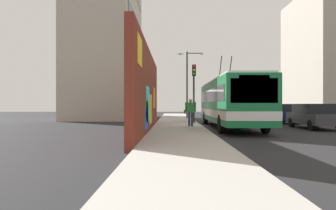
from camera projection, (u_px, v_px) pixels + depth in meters
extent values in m
plane|color=#232326|center=(201.00, 127.00, 20.02)|extent=(80.00, 80.00, 0.00)
cube|color=#ADA8A0|center=(178.00, 125.00, 20.04)|extent=(48.00, 3.20, 0.15)
cube|color=maroon|center=(147.00, 92.00, 15.94)|extent=(13.75, 0.30, 4.48)
cube|color=blue|center=(147.00, 118.00, 13.58)|extent=(1.46, 0.02, 1.03)
cube|color=orange|center=(154.00, 98.00, 19.38)|extent=(1.85, 0.02, 1.36)
cube|color=yellow|center=(140.00, 51.00, 10.77)|extent=(1.44, 0.02, 1.09)
cube|color=green|center=(147.00, 110.00, 13.78)|extent=(0.99, 0.02, 0.85)
cube|color=#33D8E5|center=(148.00, 104.00, 14.31)|extent=(1.78, 0.02, 1.74)
cube|color=yellow|center=(151.00, 109.00, 16.15)|extent=(1.89, 0.02, 1.65)
cube|color=#B2A899|center=(107.00, 30.00, 31.84)|extent=(12.42, 6.32, 19.66)
cube|color=black|center=(136.00, 79.00, 31.81)|extent=(10.56, 0.04, 1.10)
cube|color=black|center=(136.00, 50.00, 31.80)|extent=(10.56, 0.04, 1.10)
cube|color=black|center=(136.00, 21.00, 31.80)|extent=(10.56, 0.04, 1.10)
cube|color=#19723F|center=(230.00, 102.00, 18.91)|extent=(11.32, 2.57, 2.56)
cube|color=silver|center=(230.00, 81.00, 18.91)|extent=(10.87, 2.36, 0.12)
cube|color=white|center=(230.00, 113.00, 18.91)|extent=(11.34, 2.59, 0.44)
cube|color=black|center=(254.00, 91.00, 13.27)|extent=(0.04, 2.18, 1.15)
cube|color=black|center=(230.00, 96.00, 18.91)|extent=(10.42, 2.60, 0.82)
cube|color=orange|center=(254.00, 78.00, 13.28)|extent=(0.06, 1.41, 0.28)
cylinder|color=black|center=(230.00, 71.00, 20.60)|extent=(1.43, 0.06, 2.00)
cylinder|color=black|center=(220.00, 71.00, 20.61)|extent=(1.43, 0.06, 2.00)
cylinder|color=black|center=(265.00, 124.00, 15.27)|extent=(1.00, 0.28, 1.00)
cylinder|color=black|center=(221.00, 124.00, 15.31)|extent=(1.00, 0.28, 1.00)
cylinder|color=black|center=(235.00, 118.00, 22.52)|extent=(1.00, 0.28, 1.00)
cylinder|color=black|center=(206.00, 118.00, 22.55)|extent=(1.00, 0.28, 1.00)
cube|color=#38383D|center=(314.00, 118.00, 18.22)|extent=(4.19, 1.87, 0.66)
cube|color=black|center=(313.00, 109.00, 18.30)|extent=(2.51, 1.68, 0.60)
cylinder|color=black|center=(311.00, 125.00, 16.85)|extent=(0.64, 0.22, 0.64)
cylinder|color=black|center=(316.00, 122.00, 19.59)|extent=(0.64, 0.22, 0.64)
cylinder|color=black|center=(292.00, 122.00, 19.61)|extent=(0.64, 0.22, 0.64)
cube|color=navy|center=(280.00, 115.00, 23.88)|extent=(4.41, 1.84, 0.66)
cube|color=black|center=(280.00, 108.00, 23.97)|extent=(2.64, 1.66, 0.60)
cylinder|color=black|center=(298.00, 120.00, 22.42)|extent=(0.64, 0.22, 0.64)
cylinder|color=black|center=(277.00, 120.00, 22.44)|extent=(0.64, 0.22, 0.64)
cylinder|color=black|center=(283.00, 118.00, 25.33)|extent=(0.64, 0.22, 0.64)
cylinder|color=black|center=(265.00, 118.00, 25.35)|extent=(0.64, 0.22, 0.64)
cylinder|color=#2D3F59|center=(192.00, 119.00, 18.46)|extent=(0.14, 0.14, 0.87)
cylinder|color=#2D3F59|center=(189.00, 119.00, 18.46)|extent=(0.14, 0.14, 0.87)
cube|color=#338C4C|center=(191.00, 107.00, 18.46)|extent=(0.22, 0.51, 0.65)
cylinder|color=#338C4C|center=(195.00, 107.00, 18.45)|extent=(0.09, 0.09, 0.62)
cylinder|color=#338C4C|center=(186.00, 107.00, 18.46)|extent=(0.09, 0.09, 0.62)
sphere|color=beige|center=(191.00, 101.00, 18.46)|extent=(0.24, 0.24, 0.24)
cube|color=#593319|center=(185.00, 112.00, 18.46)|extent=(0.14, 0.10, 0.24)
cylinder|color=#2D382D|center=(194.00, 94.00, 21.69)|extent=(0.14, 0.14, 4.39)
cube|color=black|center=(194.00, 70.00, 21.47)|extent=(0.20, 0.28, 0.84)
sphere|color=red|center=(194.00, 66.00, 21.36)|extent=(0.18, 0.18, 0.18)
sphere|color=yellow|center=(194.00, 70.00, 21.36)|extent=(0.18, 0.18, 0.18)
sphere|color=green|center=(194.00, 74.00, 21.36)|extent=(0.18, 0.18, 0.18)
cylinder|color=#4C4C51|center=(187.00, 85.00, 29.48)|extent=(0.18, 0.18, 6.79)
cylinder|color=#4C4C51|center=(195.00, 53.00, 29.46)|extent=(0.10, 1.54, 0.10)
ellipsoid|color=silver|center=(202.00, 54.00, 29.45)|extent=(0.44, 0.28, 0.20)
ellipsoid|color=slate|center=(180.00, 54.00, 25.72)|extent=(0.32, 0.14, 0.12)
cube|color=slate|center=(182.00, 54.00, 25.71)|extent=(0.20, 0.28, 0.08)
cube|color=slate|center=(179.00, 54.00, 25.72)|extent=(0.20, 0.28, 0.08)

